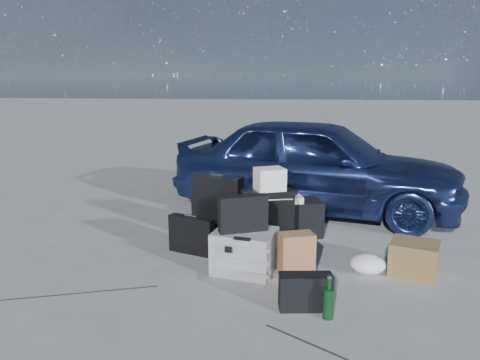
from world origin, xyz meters
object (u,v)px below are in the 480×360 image
object	(u,v)px
pelican_case	(245,251)
duffel_bag	(284,219)
car	(316,164)
cardboard_box	(414,258)
suitcase_right	(267,220)
suitcase_left	(218,208)
green_bottle	(328,298)
briefcase	(192,235)

from	to	relation	value
pelican_case	duffel_bag	distance (m)	0.99
car	cardboard_box	distance (m)	2.06
car	pelican_case	xyz separation A→B (m)	(-0.71, -1.95, -0.41)
suitcase_right	cardboard_box	bearing A→B (deg)	-33.03
suitcase_right	duffel_bag	size ratio (longest dim) A/B	0.77
suitcase_left	green_bottle	size ratio (longest dim) A/B	2.19
briefcase	car	bearing A→B (deg)	72.99
pelican_case	cardboard_box	size ratio (longest dim) A/B	1.32
suitcase_right	briefcase	bearing A→B (deg)	179.67
duffel_bag	green_bottle	size ratio (longest dim) A/B	2.55
briefcase	cardboard_box	bearing A→B (deg)	13.06
car	briefcase	size ratio (longest dim) A/B	7.49
car	suitcase_right	distance (m)	1.54
cardboard_box	suitcase_right	bearing A→B (deg)	160.53
pelican_case	briefcase	world-z (taller)	pelican_case
pelican_case	suitcase_right	bearing A→B (deg)	85.47
suitcase_left	green_bottle	bearing A→B (deg)	-42.81
green_bottle	cardboard_box	bearing A→B (deg)	46.64
car	green_bottle	size ratio (longest dim) A/B	11.46
suitcase_right	pelican_case	bearing A→B (deg)	-120.90
briefcase	duffel_bag	size ratio (longest dim) A/B	0.60
pelican_case	briefcase	xyz separation A→B (m)	(-0.54, 0.37, -0.00)
briefcase	cardboard_box	xyz separation A→B (m)	(1.98, -0.28, -0.04)
car	pelican_case	world-z (taller)	car
briefcase	cardboard_box	world-z (taller)	briefcase
car	green_bottle	world-z (taller)	car
pelican_case	green_bottle	xyz separation A→B (m)	(0.66, -0.75, -0.03)
suitcase_left	suitcase_right	xyz separation A→B (m)	(0.52, -0.26, -0.03)
car	suitcase_right	world-z (taller)	car
cardboard_box	car	bearing A→B (deg)	111.54
duffel_bag	green_bottle	world-z (taller)	duffel_bag
suitcase_left	duffel_bag	xyz separation A→B (m)	(0.68, 0.14, -0.14)
suitcase_right	car	bearing A→B (deg)	55.58
briefcase	cardboard_box	size ratio (longest dim) A/B	1.21
green_bottle	duffel_bag	bearing A→B (deg)	100.98
suitcase_right	duffel_bag	bearing A→B (deg)	54.42
briefcase	suitcase_right	distance (m)	0.74
car	duffel_bag	size ratio (longest dim) A/B	4.49
cardboard_box	pelican_case	bearing A→B (deg)	-176.69
car	pelican_case	bearing A→B (deg)	174.52
briefcase	duffel_bag	xyz separation A→B (m)	(0.87, 0.57, 0.01)
suitcase_left	green_bottle	distance (m)	1.85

